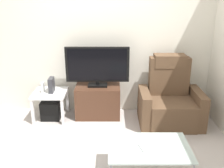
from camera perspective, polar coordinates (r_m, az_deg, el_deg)
ground_plane at (r=3.70m, az=-2.76°, el=-12.92°), size 6.40×6.40×0.00m
wall_back at (r=4.31m, az=-2.40°, el=10.37°), size 6.40×0.06×2.60m
tv_stand at (r=4.32m, az=-3.34°, el=-3.88°), size 0.74×0.46×0.54m
television at (r=4.13m, az=-3.49°, el=4.14°), size 1.04×0.20×0.66m
recliner_armchair at (r=4.17m, az=12.78°, el=-3.69°), size 0.98×0.78×1.08m
side_table at (r=4.31m, az=-13.95°, el=-2.72°), size 0.54×0.54×0.47m
subwoofer_box at (r=4.40m, az=-13.70°, el=-5.59°), size 0.31×0.31×0.31m
book_upright at (r=4.26m, az=-15.49°, el=-0.82°), size 0.03×0.10×0.17m
game_console at (r=4.24m, az=-13.67°, el=-0.22°), size 0.07×0.20×0.24m
coffee_table at (r=2.90m, az=8.22°, el=-14.20°), size 0.90×0.60×0.41m
cell_phone at (r=2.86m, az=6.93°, el=-14.03°), size 0.11×0.16×0.01m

